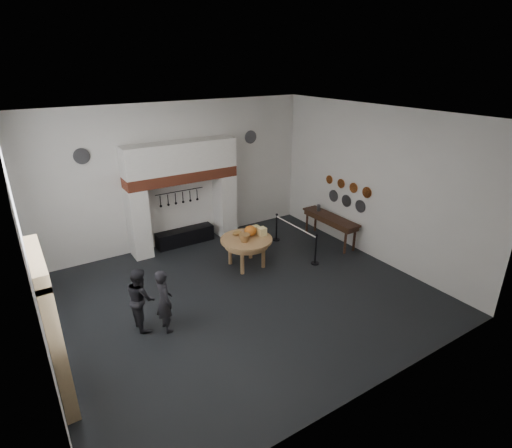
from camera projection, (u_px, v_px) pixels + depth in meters
floor at (243, 295)px, 10.30m from camera, size 9.00×8.00×0.02m
ceiling at (240, 116)px, 8.58m from camera, size 9.00×8.00×0.02m
wall_back at (177, 175)px, 12.56m from camera, size 9.00×0.02×4.50m
wall_front at (370, 290)px, 6.32m from camera, size 9.00×0.02×4.50m
wall_left at (28, 262)px, 7.21m from camera, size 0.02×8.00×4.50m
wall_right at (374, 184)px, 11.67m from camera, size 0.02×8.00×4.50m
chimney_pier_left at (139, 223)px, 12.01m from camera, size 0.55×0.70×2.15m
chimney_pier_right at (225, 205)px, 13.47m from camera, size 0.55×0.70×2.15m
hearth_brick_band at (182, 176)px, 12.27m from camera, size 3.50×0.72×0.32m
chimney_hood at (180, 157)px, 12.03m from camera, size 3.50×0.70×0.90m
iron_range at (185, 236)px, 13.11m from camera, size 1.90×0.45×0.50m
utensil_rail at (179, 191)px, 12.69m from camera, size 1.60×0.02×0.02m
door_recess at (48, 336)px, 6.83m from camera, size 0.04×1.10×2.50m
door_jamb_near at (59, 355)px, 6.31m from camera, size 0.22×0.30×2.60m
door_jamb_far at (48, 312)px, 7.40m from camera, size 0.22×0.30×2.60m
door_lintel at (36, 262)px, 6.34m from camera, size 0.22×1.70×0.30m
wall_plaque at (34, 274)px, 8.11m from camera, size 0.05×0.34×0.44m
work_table at (246, 240)px, 11.46m from camera, size 1.83×1.83×0.07m
pumpkin at (250, 231)px, 11.57m from camera, size 0.36×0.36×0.31m
cheese_block_big at (262, 231)px, 11.61m from camera, size 0.22×0.22×0.24m
cheese_block_small at (256, 229)px, 11.84m from camera, size 0.18×0.18×0.20m
wicker_basket at (245, 238)px, 11.22m from camera, size 0.39×0.39×0.22m
bread_loaf at (237, 233)px, 11.65m from camera, size 0.31×0.18×0.13m
visitor_near at (164, 301)px, 8.73m from camera, size 0.38×0.56×1.49m
visitor_far at (141, 298)px, 8.85m from camera, size 0.58×0.73×1.47m
side_table at (330, 217)px, 13.01m from camera, size 0.55×2.20×0.06m
pewter_jug at (319, 208)px, 13.42m from camera, size 0.12×0.12×0.22m
copper_pan_a at (367, 192)px, 11.92m from camera, size 0.03×0.34×0.34m
copper_pan_b at (354, 188)px, 12.35m from camera, size 0.03×0.32×0.32m
copper_pan_c at (341, 184)px, 12.78m from camera, size 0.03×0.30×0.30m
copper_pan_d at (329, 180)px, 13.21m from camera, size 0.03×0.28×0.28m
pewter_plate_left at (360, 206)px, 12.27m from camera, size 0.03×0.40×0.40m
pewter_plate_mid at (346, 201)px, 12.74m from camera, size 0.03×0.40×0.40m
pewter_plate_right at (333, 196)px, 13.21m from camera, size 0.03×0.40×0.40m
pewter_plate_back_left at (82, 156)px, 10.83m from camera, size 0.44×0.03×0.44m
pewter_plate_back_right at (251, 137)px, 13.51m from camera, size 0.44×0.03×0.44m
barrier_post_near at (316, 250)px, 11.71m from camera, size 0.05×0.05×0.90m
barrier_post_far at (276, 228)px, 13.27m from camera, size 0.05×0.05×0.90m
barrier_rope at (295, 226)px, 12.34m from camera, size 0.04×2.00×0.04m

